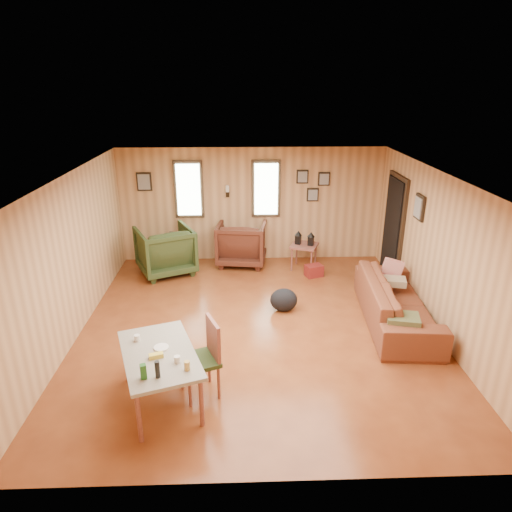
{
  "coord_description": "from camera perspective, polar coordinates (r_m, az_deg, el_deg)",
  "views": [
    {
      "loc": [
        -0.24,
        -6.35,
        3.66
      ],
      "look_at": [
        0.0,
        0.4,
        1.05
      ],
      "focal_mm": 32.0,
      "sensor_mm": 36.0,
      "label": 1
    }
  ],
  "objects": [
    {
      "name": "sofa",
      "position": [
        7.6,
        17.25,
        -4.7
      ],
      "size": [
        0.91,
        2.47,
        0.95
      ],
      "primitive_type": "imported",
      "rotation": [
        0.0,
        0.0,
        1.49
      ],
      "color": "brown",
      "rests_on": "ground"
    },
    {
      "name": "room",
      "position": [
        7.07,
        1.41,
        0.82
      ],
      "size": [
        5.54,
        6.04,
        2.44
      ],
      "color": "brown",
      "rests_on": "ground"
    },
    {
      "name": "end_table",
      "position": [
        9.81,
        -9.73,
        1.32
      ],
      "size": [
        0.63,
        0.59,
        0.69
      ],
      "rotation": [
        0.0,
        0.0,
        -0.2
      ],
      "color": "brown",
      "rests_on": "ground"
    },
    {
      "name": "sofa_pillows",
      "position": [
        7.5,
        17.27,
        -4.73
      ],
      "size": [
        0.82,
        1.95,
        0.4
      ],
      "rotation": [
        0.0,
        0.0,
        -0.23
      ],
      "color": "#4D522D",
      "rests_on": "sofa"
    },
    {
      "name": "dining_chair",
      "position": [
        5.69,
        -6.42,
        -12.07
      ],
      "size": [
        0.58,
        0.58,
        0.99
      ],
      "rotation": [
        0.0,
        0.0,
        0.38
      ],
      "color": "#2D3C1B",
      "rests_on": "ground"
    },
    {
      "name": "backpack",
      "position": [
        7.73,
        3.48,
        -5.5
      ],
      "size": [
        0.52,
        0.42,
        0.4
      ],
      "rotation": [
        0.0,
        0.0,
        -0.18
      ],
      "color": "black",
      "rests_on": "ground"
    },
    {
      "name": "dining_table",
      "position": [
        5.58,
        -12.0,
        -12.34
      ],
      "size": [
        1.21,
        1.54,
        0.88
      ],
      "rotation": [
        0.0,
        0.0,
        0.34
      ],
      "color": "gray",
      "rests_on": "ground"
    },
    {
      "name": "recliner_green",
      "position": [
        9.28,
        -11.29,
        0.96
      ],
      "size": [
        1.33,
        1.3,
        1.05
      ],
      "primitive_type": "imported",
      "rotation": [
        0.0,
        0.0,
        -2.71
      ],
      "color": "#2D3C1B",
      "rests_on": "ground"
    },
    {
      "name": "side_table",
      "position": [
        9.34,
        6.06,
        1.58
      ],
      "size": [
        0.66,
        0.66,
        0.81
      ],
      "rotation": [
        0.0,
        0.0,
        -0.37
      ],
      "color": "brown",
      "rests_on": "ground"
    },
    {
      "name": "recliner_brown",
      "position": [
        9.59,
        -1.77,
        1.92
      ],
      "size": [
        1.1,
        1.05,
        1.01
      ],
      "primitive_type": "imported",
      "rotation": [
        0.0,
        0.0,
        3.0
      ],
      "color": "#4A2216",
      "rests_on": "ground"
    },
    {
      "name": "cooler",
      "position": [
        9.15,
        7.25,
        -1.83
      ],
      "size": [
        0.39,
        0.33,
        0.23
      ],
      "rotation": [
        0.0,
        0.0,
        0.33
      ],
      "color": "maroon",
      "rests_on": "ground"
    }
  ]
}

